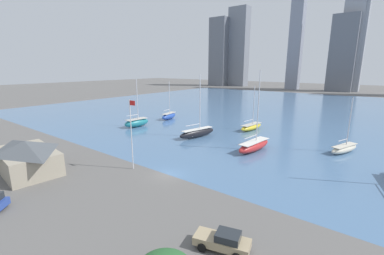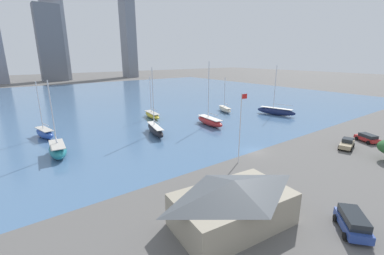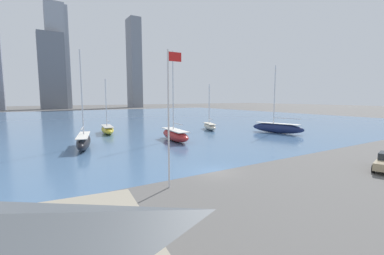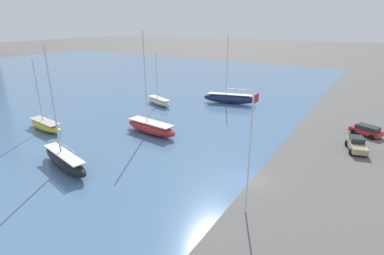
{
  "view_description": "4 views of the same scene",
  "coord_description": "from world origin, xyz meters",
  "views": [
    {
      "loc": [
        24.08,
        -25.63,
        15.35
      ],
      "look_at": [
        -4.48,
        11.67,
        4.3
      ],
      "focal_mm": 24.0,
      "sensor_mm": 36.0,
      "label": 1
    },
    {
      "loc": [
        -33.8,
        -26.97,
        16.0
      ],
      "look_at": [
        -5.12,
        11.31,
        2.68
      ],
      "focal_mm": 24.0,
      "sensor_mm": 36.0,
      "label": 2
    },
    {
      "loc": [
        -14.75,
        -19.5,
        7.17
      ],
      "look_at": [
        3.99,
        10.62,
        3.06
      ],
      "focal_mm": 24.0,
      "sensor_mm": 36.0,
      "label": 3
    },
    {
      "loc": [
        -27.54,
        -9.44,
        16.14
      ],
      "look_at": [
        4.65,
        10.44,
        2.61
      ],
      "focal_mm": 28.0,
      "sensor_mm": 36.0,
      "label": 4
    }
  ],
  "objects": [
    {
      "name": "sailboat_black",
      "position": [
        -8.83,
        19.31,
        1.07
      ],
      "size": [
        3.95,
        10.02,
        13.88
      ],
      "rotation": [
        0.0,
        0.0,
        -0.23
      ],
      "color": "black",
      "rests_on": "harbor_water"
    },
    {
      "name": "harbor_water",
      "position": [
        0.0,
        70.0,
        0.0
      ],
      "size": [
        180.0,
        140.0,
        0.0
      ],
      "color": "#4C7099",
      "rests_on": "ground_plane"
    },
    {
      "name": "sailboat_navy",
      "position": [
        27.48,
        15.43,
        1.11
      ],
      "size": [
        4.6,
        10.94,
        13.63
      ],
      "rotation": [
        0.0,
        0.0,
        0.27
      ],
      "color": "#19234C",
      "rests_on": "harbor_water"
    },
    {
      "name": "ground_plane",
      "position": [
        0.0,
        0.0,
        0.0
      ],
      "size": [
        500.0,
        500.0,
        0.0
      ],
      "primitive_type": "plane",
      "color": "#605E5B"
    },
    {
      "name": "flag_pole",
      "position": [
        -5.72,
        -1.62,
        5.89
      ],
      "size": [
        1.24,
        0.14,
        10.82
      ],
      "color": "silver",
      "rests_on": "ground_plane"
    },
    {
      "name": "sailboat_yellow",
      "position": [
        -2.16,
        33.06,
        0.86
      ],
      "size": [
        3.24,
        8.62,
        10.92
      ],
      "rotation": [
        0.0,
        0.0,
        -0.13
      ],
      "color": "yellow",
      "rests_on": "harbor_water"
    },
    {
      "name": "sailboat_cream",
      "position": [
        18.98,
        27.17,
        0.82
      ],
      "size": [
        4.44,
        7.8,
        10.13
      ],
      "rotation": [
        0.0,
        0.0,
        -0.36
      ],
      "color": "beige",
      "rests_on": "harbor_water"
    },
    {
      "name": "sailboat_red",
      "position": [
        5.29,
        18.12,
        1.04
      ],
      "size": [
        3.54,
        9.81,
        14.85
      ],
      "rotation": [
        0.0,
        0.0,
        -0.11
      ],
      "color": "#B72828",
      "rests_on": "harbor_water"
    }
  ]
}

